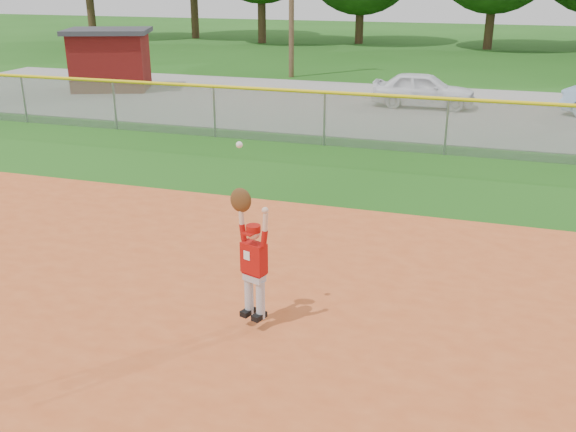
# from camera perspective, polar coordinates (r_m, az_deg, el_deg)

# --- Properties ---
(ground) EXTENTS (120.00, 120.00, 0.00)m
(ground) POSITION_cam_1_polar(r_m,az_deg,el_deg) (8.56, 8.25, -11.66)
(ground) COLOR #1B4E12
(ground) RESTS_ON ground
(parking_strip) EXTENTS (44.00, 10.00, 0.03)m
(parking_strip) POSITION_cam_1_polar(r_m,az_deg,el_deg) (23.64, 14.87, 8.98)
(parking_strip) COLOR gray
(parking_strip) RESTS_ON ground
(car_white_a) EXTENTS (3.67, 1.52, 1.24)m
(car_white_a) POSITION_cam_1_polar(r_m,az_deg,el_deg) (23.98, 11.95, 10.94)
(car_white_a) COLOR white
(car_white_a) RESTS_ON parking_strip
(utility_shed) EXTENTS (3.99, 3.56, 2.47)m
(utility_shed) POSITION_cam_1_polar(r_m,az_deg,el_deg) (28.06, -15.53, 13.28)
(utility_shed) COLOR #4F0D0B
(utility_shed) RESTS_ON ground
(outfield_fence) EXTENTS (40.06, 0.10, 1.55)m
(outfield_fence) POSITION_cam_1_polar(r_m,az_deg,el_deg) (17.59, 13.94, 8.09)
(outfield_fence) COLOR gray
(outfield_fence) RESTS_ON ground
(ballplayer) EXTENTS (0.59, 0.36, 2.40)m
(ballplayer) POSITION_cam_1_polar(r_m,az_deg,el_deg) (8.46, -3.22, -3.53)
(ballplayer) COLOR silver
(ballplayer) RESTS_ON ground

